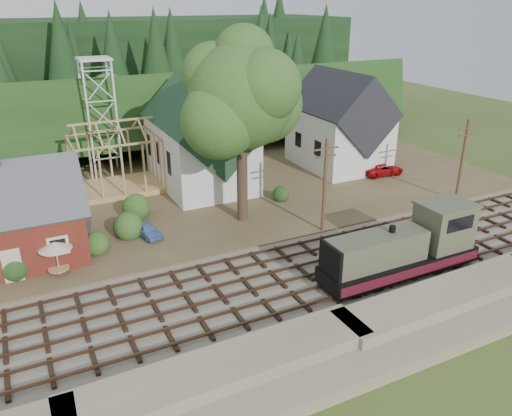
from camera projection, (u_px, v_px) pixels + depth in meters
name	position (u px, v px, depth m)	size (l,w,h in m)	color
ground	(278.00, 282.00, 33.98)	(140.00, 140.00, 0.00)	#384C1E
embankment	(353.00, 356.00, 26.95)	(64.00, 5.00, 1.60)	#7F7259
railroad_bed	(278.00, 281.00, 33.95)	(64.00, 11.00, 0.16)	#726B5B
village_flat	(190.00, 195.00, 48.81)	(64.00, 26.00, 0.30)	brown
hillside	(132.00, 139.00, 68.71)	(70.00, 28.00, 8.00)	#1E3F19
ridge	(109.00, 116.00, 81.94)	(80.00, 20.00, 12.00)	black
depot	(6.00, 223.00, 35.31)	(10.80, 7.41, 9.00)	#5D1C15
church	(201.00, 138.00, 49.06)	(8.40, 15.17, 13.00)	silver
farmhouse	(339.00, 126.00, 55.14)	(8.40, 10.80, 10.60)	silver
timber_frame	(116.00, 161.00, 48.46)	(8.20, 6.20, 6.99)	tan
lattice_tower	(96.00, 82.00, 50.80)	(3.20, 3.20, 12.12)	silver
big_tree	(243.00, 104.00, 39.24)	(10.90, 8.40, 14.70)	#38281E
telegraph_pole_near	(325.00, 185.00, 39.49)	(2.20, 0.28, 8.00)	#4C331E
telegraph_pole_far	(462.00, 160.00, 45.60)	(2.20, 0.28, 8.00)	#4C331E
locomotive	(406.00, 248.00, 34.09)	(11.73, 2.93, 4.70)	black
car_blue	(147.00, 230.00, 39.72)	(1.32, 3.27, 1.11)	#5D84C8
car_red	(383.00, 169.00, 53.61)	(2.15, 4.66, 1.29)	#A80D0F
patio_set	(55.00, 247.00, 33.60)	(2.22, 2.22, 2.47)	silver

